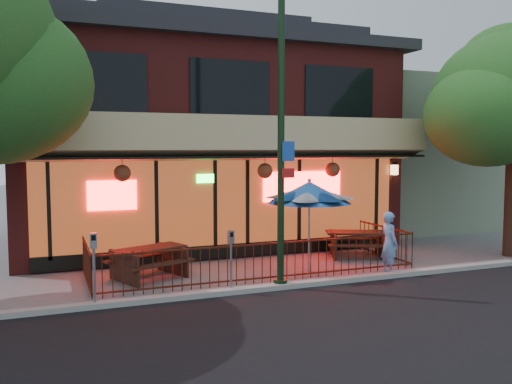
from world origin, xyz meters
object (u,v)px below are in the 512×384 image
street_light (281,153)px  picnic_table_right (357,240)px  picnic_table_left (149,258)px  parking_meter_far (94,257)px  pedestrian (389,243)px  patio_umbrella (309,192)px  parking_meter_near (231,251)px

street_light → picnic_table_right: (3.60, 2.45, -2.64)m
picnic_table_right → street_light: bearing=-145.7°
picnic_table_left → parking_meter_far: 2.66m
street_light → parking_meter_far: size_ratio=4.49×
picnic_table_right → pedestrian: size_ratio=1.35×
picnic_table_right → parking_meter_far: parking_meter_far is taller
pedestrian → parking_meter_far: (-7.38, -0.31, 0.24)m
parking_meter_far → picnic_table_right: bearing=18.0°
patio_umbrella → picnic_table_left: bearing=167.7°
picnic_table_right → parking_meter_near: bearing=-153.1°
picnic_table_right → patio_umbrella: 3.06m
street_light → pedestrian: bearing=4.3°
picnic_table_left → patio_umbrella: patio_umbrella is taller
pedestrian → picnic_table_left: bearing=73.4°
street_light → patio_umbrella: (1.34, 1.18, -1.03)m
street_light → pedestrian: (3.18, 0.24, -2.33)m
picnic_table_right → parking_meter_near: 5.43m
patio_umbrella → parking_meter_far: (-5.54, -1.25, -1.06)m
picnic_table_left → parking_meter_near: 2.56m
street_light → parking_meter_far: bearing=-178.9°
pedestrian → parking_meter_far: 7.40m
patio_umbrella → pedestrian: (1.84, -0.94, -1.30)m
picnic_table_right → parking_meter_far: (-7.80, -2.53, 0.55)m
patio_umbrella → parking_meter_near: size_ratio=1.74×
picnic_table_left → patio_umbrella: 4.43m
patio_umbrella → pedestrian: 2.44m
parking_meter_far → pedestrian: bearing=2.4°
street_light → patio_umbrella: size_ratio=2.82×
picnic_table_left → street_light: bearing=-37.3°
patio_umbrella → parking_meter_far: size_ratio=1.59×
picnic_table_left → parking_meter_far: (-1.50, -2.13, 0.54)m
picnic_table_right → pedestrian: 2.28m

